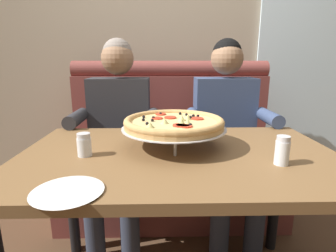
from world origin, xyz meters
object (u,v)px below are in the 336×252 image
object	(u,v)px
booth_bench	(171,157)
shaker_oregano	(282,153)
pizza	(174,123)
diner_left	(118,127)
diner_right	(227,126)
plate_near_left	(67,190)
patio_chair	(282,110)
dining_table	(179,172)
shaker_pepper_flakes	(84,146)

from	to	relation	value
booth_bench	shaker_oregano	size ratio (longest dim) A/B	14.28
booth_bench	pizza	xyz separation A→B (m)	(-0.02, -0.81, 0.46)
diner_left	shaker_oregano	distance (m)	1.06
diner_right	shaker_oregano	world-z (taller)	diner_right
booth_bench	diner_left	bearing A→B (deg)	-143.20
pizza	plate_near_left	size ratio (longest dim) A/B	2.17
booth_bench	shaker_oregano	xyz separation A→B (m)	(0.38, -1.03, 0.40)
pizza	shaker_oregano	bearing A→B (deg)	-29.39
shaker_oregano	patio_chair	size ratio (longest dim) A/B	0.13
shaker_oregano	diner_left	bearing A→B (deg)	133.62
patio_chair	pizza	bearing A→B (deg)	-124.45
plate_near_left	patio_chair	bearing A→B (deg)	54.92
diner_right	diner_left	bearing A→B (deg)	180.00
booth_bench	dining_table	distance (m)	0.93
diner_left	pizza	bearing A→B (deg)	-58.25
pizza	booth_bench	bearing A→B (deg)	88.74
diner_right	shaker_oregano	size ratio (longest dim) A/B	11.50
diner_left	diner_right	bearing A→B (deg)	0.00
dining_table	diner_left	bearing A→B (deg)	119.75
diner_left	plate_near_left	xyz separation A→B (m)	(0.00, -0.97, 0.05)
booth_bench	pizza	bearing A→B (deg)	-91.26
diner_right	plate_near_left	world-z (taller)	diner_right
diner_left	shaker_pepper_flakes	size ratio (longest dim) A/B	13.37
shaker_pepper_flakes	shaker_oregano	world-z (taller)	shaker_oregano
pizza	shaker_pepper_flakes	world-z (taller)	pizza
dining_table	shaker_pepper_flakes	size ratio (longest dim) A/B	14.09
shaker_oregano	plate_near_left	size ratio (longest dim) A/B	0.52
patio_chair	diner_left	bearing A→B (deg)	-138.82
booth_bench	plate_near_left	world-z (taller)	booth_bench
shaker_pepper_flakes	diner_right	bearing A→B (deg)	41.41
shaker_oregano	plate_near_left	distance (m)	0.76
pizza	diner_left	bearing A→B (deg)	121.75
diner_right	plate_near_left	xyz separation A→B (m)	(-0.71, -0.97, 0.05)
shaker_oregano	patio_chair	world-z (taller)	shaker_oregano
booth_bench	plate_near_left	xyz separation A→B (m)	(-0.35, -1.24, 0.37)
pizza	patio_chair	size ratio (longest dim) A/B	0.54
shaker_oregano	booth_bench	bearing A→B (deg)	109.97
diner_left	diner_right	xyz separation A→B (m)	(0.71, 0.00, 0.00)
dining_table	plate_near_left	bearing A→B (deg)	-135.11
pizza	shaker_oregano	world-z (taller)	pizza
shaker_pepper_flakes	patio_chair	distance (m)	2.88
plate_near_left	diner_left	bearing A→B (deg)	90.26
diner_left	patio_chair	xyz separation A→B (m)	(1.78, 1.56, -0.19)
dining_table	shaker_oregano	xyz separation A→B (m)	(0.38, -0.15, 0.14)
dining_table	patio_chair	world-z (taller)	patio_chair
diner_right	shaker_oregano	bearing A→B (deg)	-88.52
dining_table	plate_near_left	xyz separation A→B (m)	(-0.35, -0.35, 0.10)
diner_right	patio_chair	size ratio (longest dim) A/B	1.48
shaker_pepper_flakes	shaker_oregano	distance (m)	0.77
dining_table	plate_near_left	world-z (taller)	plate_near_left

